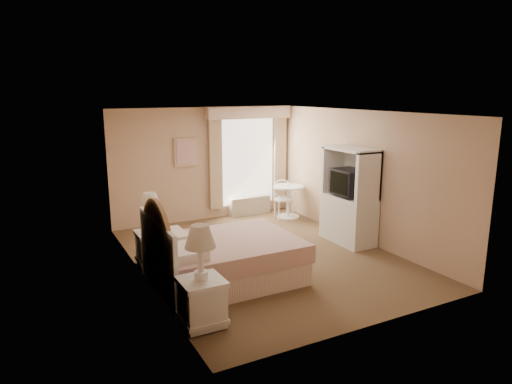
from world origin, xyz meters
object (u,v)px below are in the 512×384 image
nightstand_near (202,289)px  bed (219,259)px  armoire (349,203)px  round_table (288,196)px  cafe_chair (283,196)px  nightstand_far (152,239)px

nightstand_near → bed: bearing=58.1°
armoire → bed: bearing=-168.9°
bed → nightstand_near: bed is taller
nightstand_near → round_table: 5.16m
cafe_chair → armoire: bearing=-70.1°
bed → nightstand_near: 1.37m
bed → armoire: armoire is taller
bed → nightstand_near: size_ratio=1.69×
bed → round_table: size_ratio=2.93×
round_table → cafe_chair: (-0.12, 0.04, 0.02)m
cafe_chair → nightstand_near: bearing=-118.5°
round_table → cafe_chair: bearing=161.4°
nightstand_far → round_table: 3.83m
bed → armoire: bearing=11.1°
cafe_chair → armoire: armoire is taller
nightstand_near → cafe_chair: nightstand_near is taller
nightstand_far → cafe_chair: nightstand_far is taller
round_table → bed: bearing=-137.5°
armoire → nightstand_near: bearing=-154.6°
bed → nightstand_far: 1.35m
bed → round_table: (2.82, 2.59, 0.13)m
bed → cafe_chair: size_ratio=2.46×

